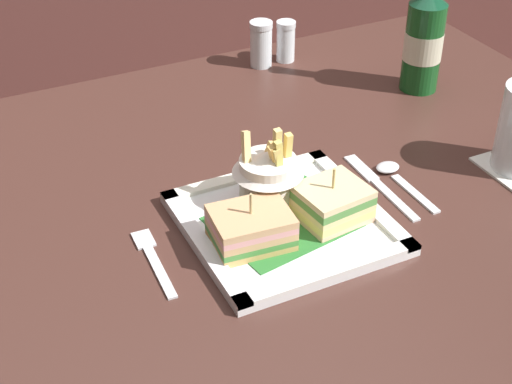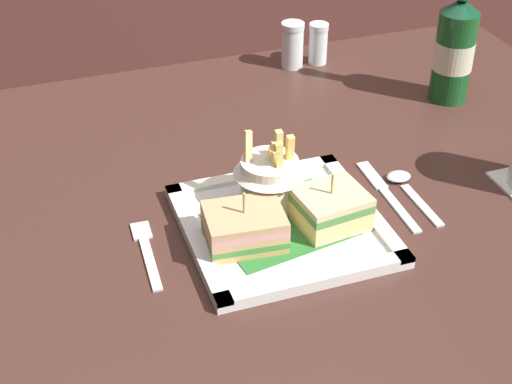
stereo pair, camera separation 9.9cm
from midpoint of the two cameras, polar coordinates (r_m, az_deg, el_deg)
The scene contains 11 objects.
dining_table at distance 1.11m, azimuth -4.50°, elevation -5.86°, with size 1.32×0.90×0.77m.
square_plate at distance 0.99m, azimuth -0.74°, elevation -2.45°, with size 0.25×0.25×0.02m.
sandwich_half_left at distance 0.94m, azimuth -3.38°, elevation -2.79°, with size 0.10×0.08×0.07m.
sandwich_half_right at distance 0.98m, azimuth 2.80°, elevation -0.93°, with size 0.09×0.08×0.08m.
fries_cup at distance 1.00m, azimuth -1.93°, elevation 1.32°, with size 0.09×0.09×0.12m.
beer_bottle at distance 1.31m, azimuth 10.22°, elevation 11.10°, with size 0.06×0.06×0.25m.
fork at distance 0.96m, azimuth -10.61°, elevation -4.96°, with size 0.03×0.14×0.00m.
knife at distance 1.08m, azimuth 6.45°, elevation 0.54°, with size 0.02×0.17×0.00m.
spoon at distance 1.10m, azimuth 7.74°, elevation 1.24°, with size 0.04×0.13×0.01m.
salt_shaker at distance 1.40m, azimuth -1.69°, elevation 10.68°, with size 0.04×0.04×0.08m.
pepper_shaker at distance 1.42m, azimuth 0.18°, elevation 10.91°, with size 0.04×0.04×0.07m.
Camera 1 is at (-0.34, -0.77, 1.38)m, focal length 53.94 mm.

